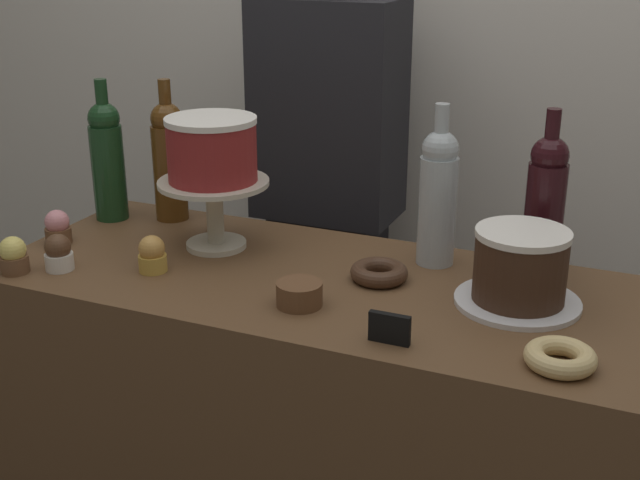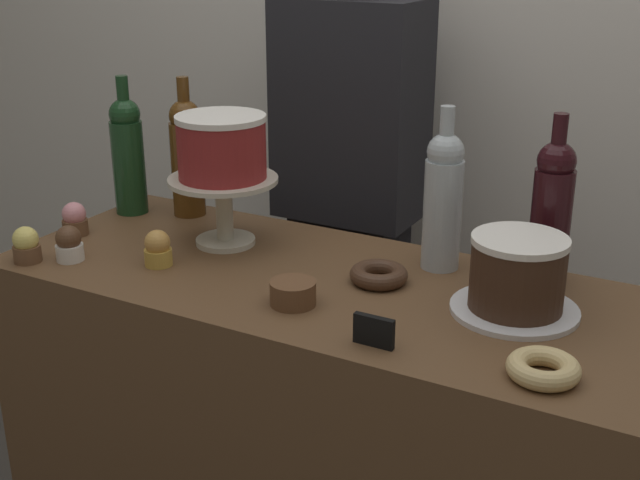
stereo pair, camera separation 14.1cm
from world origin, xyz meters
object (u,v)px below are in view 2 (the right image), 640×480
white_layer_cake (222,147)px  cookie_stack (293,293)px  chocolate_round_cake (518,273)px  donut_glazed (543,368)px  donut_chocolate (379,275)px  cupcake_lemon (26,245)px  wine_bottle_green (128,153)px  wine_bottle_amber (187,155)px  price_sign_chalkboard (374,331)px  wine_bottle_dark_red (552,209)px  cupcake_caramel (158,249)px  cupcake_strawberry (75,219)px  cake_stand_pedestal (224,199)px  barista_figure (350,218)px  cupcake_chocolate (69,244)px  wine_bottle_clear (443,198)px

white_layer_cake → cookie_stack: (0.28, -0.20, -0.19)m
chocolate_round_cake → donut_glazed: 0.24m
donut_chocolate → cookie_stack: (-0.09, -0.16, 0.01)m
donut_glazed → cupcake_lemon: bearing=-177.9°
donut_glazed → cookie_stack: cookie_stack is taller
wine_bottle_green → wine_bottle_amber: 0.14m
wine_bottle_amber → cookie_stack: size_ratio=3.87×
wine_bottle_green → price_sign_chalkboard: 0.88m
donut_glazed → price_sign_chalkboard: bearing=-173.8°
wine_bottle_dark_red → cupcake_caramel: wine_bottle_dark_red is taller
cupcake_strawberry → cookie_stack: (0.61, -0.08, -0.01)m
cupcake_lemon → cupcake_caramel: bearing=24.6°
cake_stand_pedestal → donut_chocolate: 0.39m
wine_bottle_amber → barista_figure: (0.24, 0.36, -0.22)m
cupcake_chocolate → cupcake_caramel: size_ratio=1.00×
cupcake_chocolate → price_sign_chalkboard: 0.70m
wine_bottle_dark_red → cupcake_strawberry: (-0.98, -0.25, -0.11)m
cupcake_strawberry → cupcake_caramel: same height
wine_bottle_clear → cookie_stack: bearing=-119.7°
wine_bottle_dark_red → cupcake_caramel: (-0.70, -0.30, -0.11)m
chocolate_round_cake → cupcake_strawberry: bearing=-175.5°
cake_stand_pedestal → donut_glazed: size_ratio=2.07×
wine_bottle_dark_red → cupcake_chocolate: size_ratio=4.38×
white_layer_cake → chocolate_round_cake: bearing=-3.2°
chocolate_round_cake → cupcake_chocolate: chocolate_round_cake is taller
price_sign_chalkboard → wine_bottle_amber: bearing=149.6°
barista_figure → wine_bottle_amber: bearing=-124.2°
white_layer_cake → cupcake_caramel: (-0.05, -0.17, -0.18)m
wine_bottle_dark_red → donut_glazed: bearing=-76.0°
cupcake_strawberry → wine_bottle_clear: bearing=15.2°
cake_stand_pedestal → cupcake_strawberry: 0.35m
donut_glazed → cookie_stack: 0.47m
cupcake_lemon → cookie_stack: bearing=8.2°
cupcake_strawberry → cookie_stack: bearing=-7.7°
cupcake_lemon → donut_chocolate: (0.67, 0.25, -0.02)m
barista_figure → cupcake_caramel: bearing=-99.1°
cake_stand_pedestal → price_sign_chalkboard: size_ratio=3.32×
white_layer_cake → donut_chocolate: bearing=-4.8°
cake_stand_pedestal → wine_bottle_clear: wine_bottle_clear is taller
wine_bottle_amber → cupcake_lemon: wine_bottle_amber is taller
cupcake_strawberry → donut_glazed: size_ratio=0.66×
wine_bottle_green → cookie_stack: 0.67m
cupcake_lemon → wine_bottle_green: bearing=94.1°
wine_bottle_amber → chocolate_round_cake: bearing=-10.9°
chocolate_round_cake → wine_bottle_amber: bearing=169.1°
donut_chocolate → price_sign_chalkboard: price_sign_chalkboard is taller
cupcake_chocolate → cupcake_caramel: bearing=20.8°
chocolate_round_cake → price_sign_chalkboard: size_ratio=2.40×
wine_bottle_green → chocolate_round_cake: bearing=-6.3°
cupcake_chocolate → barista_figure: barista_figure is taller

